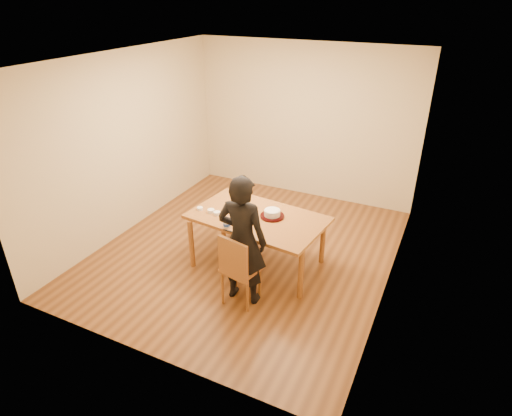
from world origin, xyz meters
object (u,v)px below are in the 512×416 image
at_px(dining_table, 258,218).
at_px(cake_plate, 272,216).
at_px(dining_chair, 241,269).
at_px(cake, 272,213).
at_px(person, 242,240).

xyz_separation_m(dining_table, cake_plate, (0.18, 0.07, 0.03)).
height_order(dining_chair, cake_plate, cake_plate).
bearing_deg(dining_table, dining_chair, -72.25).
relative_size(dining_table, cake_plate, 5.51).
relative_size(dining_chair, cake, 1.84).
height_order(cake_plate, cake, cake).
bearing_deg(cake_plate, dining_table, -158.39).
xyz_separation_m(dining_chair, cake_plate, (0.03, 0.85, 0.31)).
xyz_separation_m(cake_plate, person, (-0.03, -0.80, 0.06)).
bearing_deg(dining_chair, cake_plate, 100.78).
relative_size(dining_table, cake, 8.19).
bearing_deg(dining_table, person, -71.59).
xyz_separation_m(dining_chair, person, (0.00, 0.05, 0.37)).
relative_size(cake, person, 0.13).
distance_m(cake_plate, cake, 0.05).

